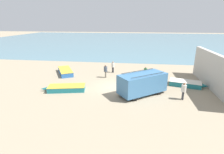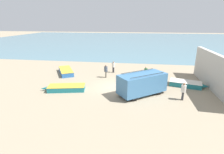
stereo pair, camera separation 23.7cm
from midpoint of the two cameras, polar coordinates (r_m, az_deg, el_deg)
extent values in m
plane|color=gray|center=(20.30, 0.64, -3.22)|extent=(200.00, 200.00, 0.00)
cube|color=slate|center=(71.18, 6.43, 11.93)|extent=(120.00, 80.00, 0.01)
cube|color=#BCB7AD|center=(22.18, 30.66, 1.41)|extent=(0.50, 11.73, 3.95)
cube|color=teal|center=(18.11, 10.14, -1.99)|extent=(5.22, 4.66, 1.92)
cube|color=black|center=(19.90, 15.77, -2.18)|extent=(1.24, 1.59, 0.86)
cube|color=#1E232D|center=(19.51, 15.87, 0.82)|extent=(1.16, 1.50, 0.61)
cylinder|color=black|center=(19.99, 11.84, -2.76)|extent=(0.76, 0.65, 0.79)
cylinder|color=black|center=(18.75, 15.43, -4.45)|extent=(0.76, 0.65, 0.79)
cylinder|color=black|center=(18.25, 4.41, -4.46)|extent=(0.76, 0.65, 0.79)
cylinder|color=black|center=(16.88, 7.81, -6.50)|extent=(0.76, 0.65, 0.79)
cylinder|color=black|center=(18.39, 8.75, 1.93)|extent=(3.27, 2.50, 0.05)
cylinder|color=black|center=(17.18, 12.02, 0.60)|extent=(3.27, 2.50, 0.05)
cube|color=#2D66AD|center=(26.17, -14.56, 1.78)|extent=(3.55, 4.60, 0.61)
cone|color=#2D66AD|center=(28.75, -15.25, 3.16)|extent=(0.98, 1.13, 0.58)
cube|color=gold|center=(26.11, -14.60, 2.29)|extent=(1.37, 0.90, 0.05)
cube|color=gold|center=(26.09, -14.62, 2.47)|extent=(3.59, 4.65, 0.04)
cube|color=#1E757F|center=(22.24, 23.12, -2.07)|extent=(3.75, 2.50, 0.54)
cone|color=#1E757F|center=(22.35, 28.46, -2.73)|extent=(0.87, 0.70, 0.51)
cube|color=silver|center=(22.17, 23.18, -1.57)|extent=(0.60, 1.51, 0.05)
cube|color=silver|center=(22.15, 23.21, -1.36)|extent=(3.79, 2.53, 0.04)
cube|color=#1E757F|center=(19.83, -14.22, -3.51)|extent=(4.14, 2.36, 0.53)
cone|color=#1E757F|center=(20.40, -20.81, -3.54)|extent=(0.94, 0.67, 0.50)
cube|color=gold|center=(19.76, -14.27, -2.97)|extent=(0.50, 1.47, 0.05)
cube|color=gold|center=(19.73, -14.28, -2.74)|extent=(4.19, 2.39, 0.04)
cylinder|color=#5B564C|center=(23.56, -1.68, 0.89)|extent=(0.16, 0.16, 0.85)
cylinder|color=#5B564C|center=(23.39, -1.75, 0.77)|extent=(0.16, 0.16, 0.85)
cylinder|color=#424C5B|center=(23.26, -1.73, 2.62)|extent=(0.46, 0.46, 0.67)
sphere|color=#8C664C|center=(23.15, -1.74, 3.70)|extent=(0.23, 0.23, 0.23)
cylinder|color=#5B564C|center=(23.50, 11.34, 0.40)|extent=(0.14, 0.14, 0.77)
cylinder|color=#5B564C|center=(23.58, 11.01, 0.48)|extent=(0.14, 0.14, 0.77)
cylinder|color=#2D6B3D|center=(23.35, 11.28, 2.06)|extent=(0.42, 0.42, 0.61)
sphere|color=tan|center=(23.24, 11.34, 3.03)|extent=(0.21, 0.21, 0.21)
cylinder|color=#38383D|center=(18.35, 22.37, -5.60)|extent=(0.16, 0.16, 0.84)
cylinder|color=#38383D|center=(18.19, 22.49, -5.82)|extent=(0.16, 0.16, 0.84)
cylinder|color=silver|center=(18.00, 22.71, -3.49)|extent=(0.46, 0.46, 0.67)
sphere|color=#8C664C|center=(17.85, 22.88, -2.15)|extent=(0.23, 0.23, 0.23)
cylinder|color=#38383D|center=(25.74, 0.86, 2.34)|extent=(0.15, 0.15, 0.81)
cylinder|color=#38383D|center=(25.85, 0.57, 2.40)|extent=(0.15, 0.15, 0.81)
cylinder|color=silver|center=(25.61, 0.72, 3.93)|extent=(0.44, 0.44, 0.64)
sphere|color=#8C664C|center=(25.51, 0.72, 4.87)|extent=(0.22, 0.22, 0.22)
camera|label=1|loc=(0.12, -89.67, 0.11)|focal=28.00mm
camera|label=2|loc=(0.12, 90.33, -0.11)|focal=28.00mm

